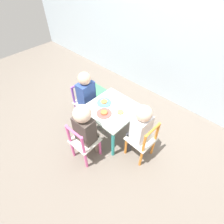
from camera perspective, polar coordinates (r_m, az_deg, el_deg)
ground_plane at (r=2.26m, az=0.00°, el=-6.52°), size 6.00×6.00×0.00m
kids_table at (r=1.99m, az=0.00°, el=-0.09°), size 0.53×0.53×0.42m
chair_pink at (r=1.87m, az=-9.28°, el=-9.83°), size 0.27×0.27×0.51m
chair_purple at (r=2.30m, az=-8.74°, el=3.20°), size 0.27×0.27×0.51m
chair_orange at (r=1.89m, az=9.91°, el=-9.29°), size 0.27×0.27×0.51m
child_front at (r=1.74m, az=-8.56°, el=-4.93°), size 0.21×0.22×0.73m
child_left at (r=2.16m, az=-8.08°, el=5.86°), size 0.21×0.21×0.71m
child_right at (r=1.77m, az=9.03°, el=-4.86°), size 0.22×0.20×0.71m
plate_front at (r=1.87m, az=-2.59°, el=-0.37°), size 0.16×0.16×0.03m
plate_left at (r=2.00m, az=-2.59°, el=3.18°), size 0.17×0.17×0.03m
plate_right at (r=1.88m, az=2.75°, el=-0.25°), size 0.15×0.15×0.03m
storage_bin at (r=2.72m, az=-5.10°, el=6.22°), size 0.30×0.20×0.14m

